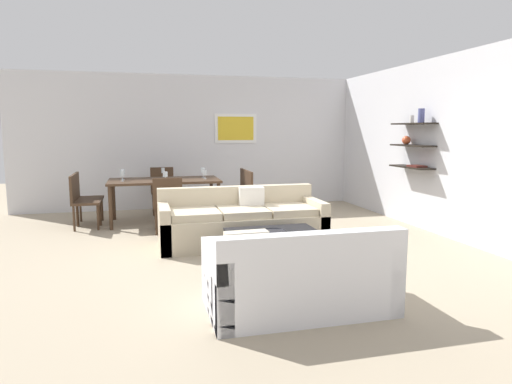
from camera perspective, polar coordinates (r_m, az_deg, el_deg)
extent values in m
plane|color=tan|center=(6.09, -0.65, -7.30)|extent=(18.00, 18.00, 0.00)
cube|color=silver|center=(9.39, -3.96, 6.41)|extent=(8.40, 0.06, 2.70)
cube|color=white|center=(9.39, -2.61, 8.13)|extent=(0.89, 0.02, 0.60)
cube|color=gold|center=(9.37, -2.59, 8.13)|extent=(0.76, 0.01, 0.48)
cube|color=silver|center=(7.70, 20.80, 5.57)|extent=(0.06, 8.20, 2.70)
cube|color=black|center=(7.68, 19.49, 8.24)|extent=(0.28, 0.90, 0.02)
cube|color=black|center=(7.68, 19.37, 5.63)|extent=(0.28, 0.90, 0.02)
cube|color=black|center=(7.70, 19.25, 3.03)|extent=(0.28, 0.90, 0.02)
cylinder|color=#4C518C|center=(7.51, 20.38, 9.15)|extent=(0.10, 0.10, 0.22)
sphere|color=#D85933|center=(7.83, 18.67, 6.30)|extent=(0.14, 0.14, 0.14)
cylinder|color=silver|center=(7.72, 19.31, 8.78)|extent=(0.07, 0.07, 0.12)
cube|color=#4C1E19|center=(7.57, 19.88, 3.13)|extent=(0.20, 0.28, 0.03)
cube|color=beige|center=(6.31, -1.79, -4.79)|extent=(2.29, 0.90, 0.42)
cube|color=beige|center=(6.59, -2.50, -0.79)|extent=(2.29, 0.16, 0.36)
cube|color=beige|center=(6.15, -11.66, -4.43)|extent=(0.14, 0.90, 0.60)
cube|color=beige|center=(6.60, 7.39, -3.49)|extent=(0.14, 0.90, 0.60)
cube|color=beige|center=(6.11, -7.89, -2.80)|extent=(0.65, 0.70, 0.10)
cube|color=beige|center=(6.22, -1.72, -2.54)|extent=(0.65, 0.70, 0.10)
cube|color=beige|center=(6.40, 4.17, -2.26)|extent=(0.65, 0.70, 0.10)
cube|color=white|center=(6.46, -0.58, -0.97)|extent=(0.37, 0.14, 0.36)
cube|color=white|center=(4.13, 5.35, -11.78)|extent=(1.62, 0.90, 0.42)
cube|color=white|center=(3.68, 7.37, -7.91)|extent=(1.62, 0.16, 0.36)
cube|color=white|center=(4.40, 14.63, -9.54)|extent=(0.14, 0.90, 0.60)
cube|color=white|center=(3.93, -5.09, -11.45)|extent=(0.14, 0.90, 0.60)
cube|color=white|center=(4.21, 9.56, -7.77)|extent=(0.65, 0.70, 0.10)
cube|color=white|center=(3.99, 0.61, -8.53)|extent=(0.65, 0.70, 0.10)
cube|color=beige|center=(3.70, -1.25, -7.78)|extent=(0.36, 0.13, 0.36)
cube|color=black|center=(5.30, 2.80, -7.52)|extent=(1.11, 1.10, 0.38)
cylinder|color=black|center=(5.16, 2.32, -5.37)|extent=(0.28, 0.28, 0.07)
torus|color=black|center=(5.15, 2.32, -5.00)|extent=(0.29, 0.29, 0.02)
cube|color=#422D1E|center=(7.88, -11.64, 1.44)|extent=(1.88, 0.96, 0.04)
cylinder|color=#422D1E|center=(7.53, -18.11, -1.98)|extent=(0.06, 0.06, 0.71)
cylinder|color=#422D1E|center=(7.61, -4.78, -1.50)|extent=(0.06, 0.06, 0.71)
cylinder|color=#422D1E|center=(8.36, -17.74, -1.01)|extent=(0.06, 0.06, 0.71)
cylinder|color=#422D1E|center=(8.43, -5.73, -0.59)|extent=(0.06, 0.06, 0.71)
cube|color=#422D1E|center=(8.28, -2.92, -0.19)|extent=(0.44, 0.44, 0.04)
cube|color=#422D1E|center=(8.29, -1.58, 1.47)|extent=(0.04, 0.44, 0.43)
cylinder|color=#422D1E|center=(8.46, -4.35, -1.57)|extent=(0.04, 0.04, 0.41)
cylinder|color=#422D1E|center=(8.11, -3.91, -1.98)|extent=(0.04, 0.04, 0.41)
cylinder|color=#422D1E|center=(8.53, -1.96, -1.47)|extent=(0.04, 0.04, 0.41)
cylinder|color=#422D1E|center=(8.18, -1.43, -1.88)|extent=(0.04, 0.04, 0.41)
cube|color=#422D1E|center=(8.18, -20.50, -0.79)|extent=(0.44, 0.44, 0.04)
cube|color=#422D1E|center=(8.17, -21.98, 0.79)|extent=(0.04, 0.44, 0.43)
cylinder|color=#422D1E|center=(8.02, -19.28, -2.53)|extent=(0.04, 0.04, 0.41)
cylinder|color=#422D1E|center=(8.37, -19.07, -2.09)|extent=(0.04, 0.04, 0.41)
cylinder|color=#422D1E|center=(8.06, -21.83, -2.60)|extent=(0.04, 0.04, 0.41)
cylinder|color=#422D1E|center=(8.41, -21.52, -2.16)|extent=(0.04, 0.04, 0.41)
cube|color=#422D1E|center=(7.75, -20.84, -1.26)|extent=(0.44, 0.44, 0.04)
cube|color=#422D1E|center=(7.75, -22.40, 0.41)|extent=(0.04, 0.44, 0.43)
cylinder|color=#422D1E|center=(7.59, -19.56, -3.11)|extent=(0.04, 0.04, 0.41)
cylinder|color=#422D1E|center=(7.95, -19.33, -2.62)|extent=(0.04, 0.04, 0.41)
cylinder|color=#422D1E|center=(7.64, -22.25, -3.18)|extent=(0.04, 0.04, 0.41)
cylinder|color=#422D1E|center=(7.99, -21.90, -2.70)|extent=(0.04, 0.04, 0.41)
cube|color=#422D1E|center=(7.13, -11.27, -1.66)|extent=(0.44, 0.44, 0.04)
cube|color=#422D1E|center=(6.90, -11.24, -0.01)|extent=(0.44, 0.04, 0.43)
cylinder|color=#422D1E|center=(7.36, -9.90, -3.11)|extent=(0.04, 0.04, 0.41)
cylinder|color=#422D1E|center=(7.34, -12.71, -3.21)|extent=(0.04, 0.04, 0.41)
cylinder|color=#422D1E|center=(7.00, -9.67, -3.66)|extent=(0.04, 0.04, 0.41)
cylinder|color=#422D1E|center=(6.99, -12.62, -3.77)|extent=(0.04, 0.04, 0.41)
cube|color=#422D1E|center=(7.86, -2.30, -0.62)|extent=(0.44, 0.44, 0.04)
cube|color=#422D1E|center=(7.87, -0.89, 1.12)|extent=(0.04, 0.44, 0.43)
cylinder|color=#422D1E|center=(8.04, -3.82, -2.07)|extent=(0.04, 0.04, 0.41)
cylinder|color=#422D1E|center=(7.69, -3.33, -2.52)|extent=(0.04, 0.04, 0.41)
cylinder|color=#422D1E|center=(8.11, -1.31, -1.96)|extent=(0.04, 0.04, 0.41)
cylinder|color=#422D1E|center=(7.77, -0.72, -2.41)|extent=(0.04, 0.04, 0.41)
cube|color=#422D1E|center=(8.71, -11.84, 0.06)|extent=(0.44, 0.44, 0.04)
cube|color=#422D1E|center=(8.88, -11.94, 1.73)|extent=(0.44, 0.04, 0.43)
cylinder|color=#422D1E|center=(8.56, -12.94, -1.64)|extent=(0.04, 0.04, 0.41)
cylinder|color=#422D1E|center=(8.58, -10.54, -1.55)|extent=(0.04, 0.04, 0.41)
cylinder|color=#422D1E|center=(8.92, -13.00, -1.26)|extent=(0.04, 0.04, 0.41)
cylinder|color=#422D1E|center=(8.93, -10.69, -1.18)|extent=(0.04, 0.04, 0.41)
cylinder|color=silver|center=(8.30, -11.79, 1.92)|extent=(0.06, 0.06, 0.01)
cylinder|color=silver|center=(8.29, -11.79, 2.17)|extent=(0.01, 0.01, 0.07)
cylinder|color=silver|center=(8.28, -11.81, 2.72)|extent=(0.06, 0.06, 0.10)
cylinder|color=silver|center=(8.06, -6.76, 1.85)|extent=(0.06, 0.06, 0.01)
cylinder|color=silver|center=(8.05, -6.77, 2.19)|extent=(0.01, 0.01, 0.09)
cylinder|color=silver|center=(8.04, -6.78, 2.79)|extent=(0.07, 0.07, 0.08)
cylinder|color=silver|center=(7.46, -11.50, 1.26)|extent=(0.06, 0.06, 0.01)
cylinder|color=silver|center=(7.46, -11.51, 1.61)|extent=(0.01, 0.01, 0.08)
cylinder|color=silver|center=(7.45, -11.52, 2.25)|extent=(0.07, 0.07, 0.08)
cylinder|color=silver|center=(7.76, -16.72, 1.34)|extent=(0.06, 0.06, 0.01)
cylinder|color=silver|center=(7.76, -16.73, 1.65)|extent=(0.01, 0.01, 0.08)
cylinder|color=silver|center=(7.75, -16.76, 2.28)|extent=(0.06, 0.06, 0.09)
cylinder|color=silver|center=(8.00, -16.65, 1.53)|extent=(0.06, 0.06, 0.01)
cylinder|color=silver|center=(7.99, -16.67, 1.85)|extent=(0.01, 0.01, 0.08)
cylinder|color=silver|center=(7.98, -16.69, 2.46)|extent=(0.07, 0.07, 0.08)
cylinder|color=silver|center=(7.82, -6.53, 1.68)|extent=(0.06, 0.06, 0.01)
cylinder|color=silver|center=(7.82, -6.54, 1.93)|extent=(0.01, 0.01, 0.06)
cylinder|color=silver|center=(7.81, -6.54, 2.47)|extent=(0.07, 0.07, 0.08)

